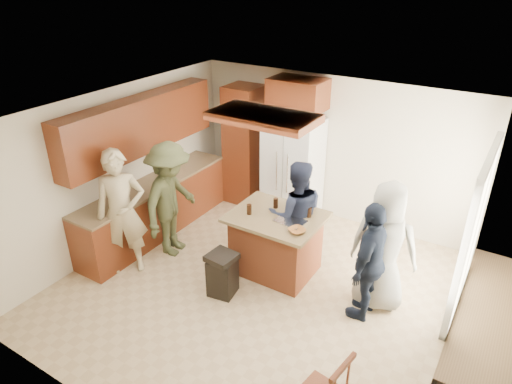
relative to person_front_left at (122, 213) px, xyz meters
The scene contains 11 objects.
person_front_left is the anchor object (origin of this frame).
person_behind_left 2.48m from the person_front_left, 34.21° to the left, with size 0.82×0.51×1.69m, color #1A1F34.
person_behind_right 3.60m from the person_front_left, 19.44° to the left, with size 0.87×0.56×1.77m, color gray.
person_side_right 3.45m from the person_front_left, 15.25° to the left, with size 0.95×0.49×1.62m, color #192032.
person_counter 0.77m from the person_front_left, 69.17° to the left, with size 1.18×0.55×1.82m, color #3C4125.
left_cabinetry 1.07m from the person_front_left, 111.75° to the left, with size 0.64×3.00×2.30m.
back_wall_units 2.87m from the person_front_left, 79.57° to the left, with size 1.80×0.60×2.45m.
refrigerator 3.01m from the person_front_left, 64.44° to the left, with size 0.90×0.76×1.80m.
kitchen_island 2.23m from the person_front_left, 30.61° to the left, with size 1.28×1.03×0.93m.
island_items 2.35m from the person_front_left, 26.01° to the left, with size 0.97×0.63×0.15m.
trash_bin 1.67m from the person_front_left, 10.05° to the left, with size 0.39×0.39×0.63m.
Camera 1 is at (2.72, -4.36, 4.11)m, focal length 32.00 mm.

